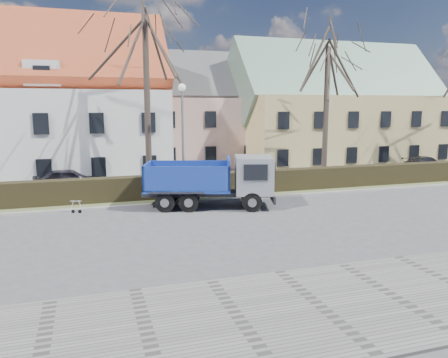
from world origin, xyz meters
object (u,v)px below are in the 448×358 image
object	(u,v)px
streetlight	(183,139)
parked_car_b	(425,164)
parked_car_a	(69,180)
cart_frame	(72,206)
dump_truck	(205,181)

from	to	relation	value
streetlight	parked_car_b	size ratio (longest dim) A/B	1.53
streetlight	parked_car_a	size ratio (longest dim) A/B	1.56
streetlight	cart_frame	xyz separation A→B (m)	(-6.18, -2.83, -2.90)
streetlight	dump_truck	bearing A→B (deg)	-84.02
dump_truck	cart_frame	size ratio (longest dim) A/B	8.89
dump_truck	cart_frame	bearing A→B (deg)	-169.33
cart_frame	streetlight	bearing A→B (deg)	24.62
parked_car_a	cart_frame	bearing A→B (deg)	179.97
cart_frame	parked_car_a	distance (m)	5.92
streetlight	parked_car_b	world-z (taller)	streetlight
cart_frame	dump_truck	bearing A→B (deg)	-6.22
dump_truck	parked_car_b	xyz separation A→B (m)	(19.92, 6.74, -0.75)
dump_truck	parked_car_a	xyz separation A→B (m)	(-6.84, 6.62, -0.66)
dump_truck	streetlight	xyz separation A→B (m)	(-0.37, 3.54, 1.89)
dump_truck	cart_frame	world-z (taller)	dump_truck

